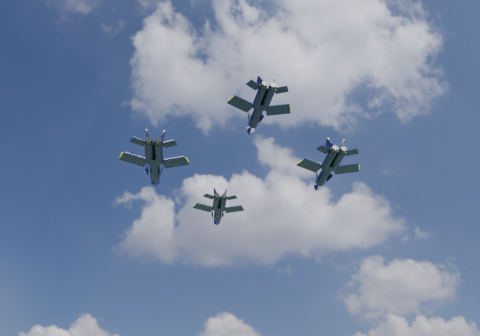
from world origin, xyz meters
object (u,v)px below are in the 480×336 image
Objects in this scene: jet_slot at (256,115)px; jet_left at (155,168)px; jet_lead at (218,213)px; jet_right at (324,174)px.

jet_left is at bearing 127.91° from jet_slot.
jet_left is 26.40m from jet_slot.
jet_lead reaches higher than jet_slot.
jet_right is 1.22× the size of jet_slot.
jet_left reaches higher than jet_lead.
jet_lead is at bearing 50.17° from jet_left.
jet_lead is at bearing 89.57° from jet_slot.
jet_slot is (-11.00, -24.55, -1.96)m from jet_right.
jet_left reaches higher than jet_slot.
jet_left is (-8.30, -21.37, -0.12)m from jet_lead.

